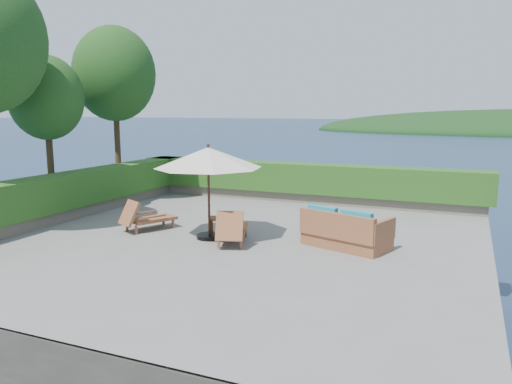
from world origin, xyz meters
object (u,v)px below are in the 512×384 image
at_px(side_table, 218,221).
at_px(wicker_loveseat, 345,232).
at_px(patio_umbrella, 208,159).
at_px(lounge_left, 145,217).
at_px(lounge_right, 232,229).

xyz_separation_m(side_table, wicker_loveseat, (3.26, 0.18, -0.02)).
distance_m(patio_umbrella, side_table, 1.66).
xyz_separation_m(lounge_left, side_table, (2.07, 0.24, 0.04)).
xyz_separation_m(lounge_right, wicker_loveseat, (2.59, 0.74, 0.01)).
distance_m(patio_umbrella, wicker_loveseat, 3.76).
bearing_deg(lounge_right, side_table, 120.62).
height_order(lounge_right, side_table, lounge_right).
xyz_separation_m(lounge_left, lounge_right, (2.74, -0.32, 0.01)).
relative_size(lounge_left, wicker_loveseat, 0.73).
relative_size(patio_umbrella, side_table, 5.31).
bearing_deg(side_table, patio_umbrella, -105.34).
distance_m(lounge_left, side_table, 2.09).
bearing_deg(lounge_right, lounge_left, 154.23).
bearing_deg(lounge_right, patio_umbrella, 143.10).
relative_size(lounge_right, wicker_loveseat, 0.75).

